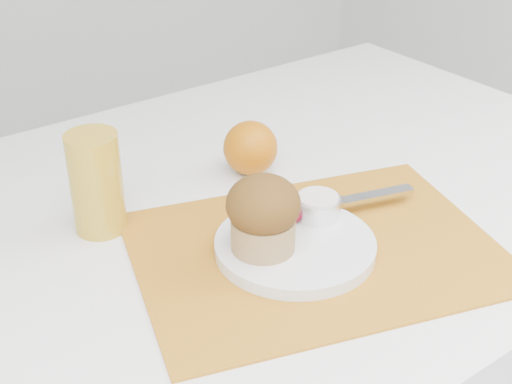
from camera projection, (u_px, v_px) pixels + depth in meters
placemat at (316, 250)px, 0.87m from camera, size 0.51×0.44×0.00m
plate at (295, 246)px, 0.86m from camera, size 0.24×0.24×0.02m
ramekin at (318, 207)px, 0.90m from camera, size 0.07×0.07×0.03m
cream at (318, 198)px, 0.90m from camera, size 0.07×0.07×0.01m
raspberry_near at (295, 216)px, 0.89m from camera, size 0.02×0.02×0.02m
raspberry_far at (298, 209)px, 0.90m from camera, size 0.02×0.02×0.02m
butter_knife at (336, 203)px, 0.93m from camera, size 0.22×0.08×0.01m
orange at (250, 148)px, 1.03m from camera, size 0.08×0.08×0.08m
juice_glass at (96, 183)px, 0.89m from camera, size 0.08×0.08×0.13m
muffin at (263, 213)px, 0.82m from camera, size 0.09×0.09×0.09m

